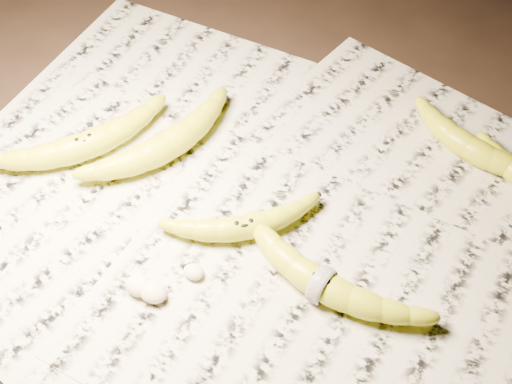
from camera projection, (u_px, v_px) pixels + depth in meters
The scene contains 11 objects.
ground at pixel (244, 215), 0.91m from camera, with size 3.00×3.00×0.00m, color black.
newspaper_patch at pixel (261, 214), 0.91m from camera, with size 0.90×0.70×0.01m, color beige.
banana_left_a at pixel (84, 144), 0.95m from camera, with size 0.22×0.06×0.04m, color yellow, non-canonical shape.
banana_left_b at pixel (167, 144), 0.95m from camera, with size 0.21×0.07×0.04m, color yellow, non-canonical shape.
banana_center at pixel (244, 226), 0.87m from camera, with size 0.17×0.05×0.03m, color yellow, non-canonical shape.
banana_taped at pixel (322, 283), 0.82m from camera, with size 0.22×0.06×0.04m, color yellow, non-canonical shape.
banana_upper_a at pixel (470, 146), 0.95m from camera, with size 0.18×0.06×0.04m, color yellow, non-canonical shape.
measuring_tape at pixel (322, 283), 0.82m from camera, with size 0.05×0.05×0.00m, color white.
flesh_chunk_a at pixel (139, 284), 0.83m from camera, with size 0.03×0.03×0.02m, color beige.
flesh_chunk_b at pixel (153, 290), 0.82m from camera, with size 0.03×0.03×0.02m, color beige.
flesh_chunk_c at pixel (193, 270), 0.84m from camera, with size 0.03×0.02×0.01m, color beige.
Camera 1 is at (0.30, -0.47, 0.73)m, focal length 50.00 mm.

